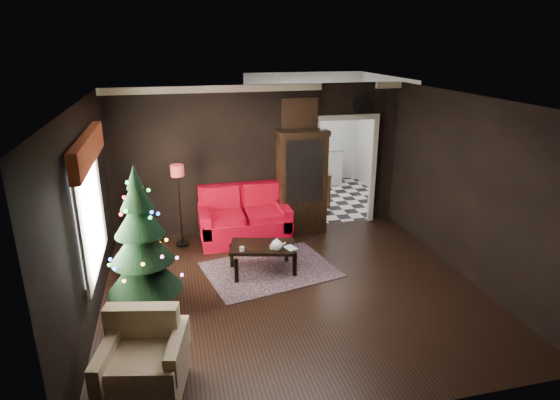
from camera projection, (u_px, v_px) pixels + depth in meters
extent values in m
plane|color=black|center=(294.00, 292.00, 6.92)|extent=(5.50, 5.50, 0.00)
plane|color=white|center=(296.00, 101.00, 6.01)|extent=(5.50, 5.50, 0.00)
plane|color=black|center=(260.00, 161.00, 8.76)|extent=(5.50, 0.00, 5.50)
plane|color=black|center=(369.00, 294.00, 4.17)|extent=(5.50, 0.00, 5.50)
plane|color=black|center=(85.00, 221.00, 5.86)|extent=(0.00, 5.50, 5.50)
plane|color=black|center=(470.00, 189.00, 7.07)|extent=(0.00, 5.50, 5.50)
cube|color=white|center=(90.00, 211.00, 6.03)|extent=(0.05, 1.60, 1.40)
cube|color=maroon|center=(88.00, 149.00, 5.78)|extent=(0.12, 2.10, 0.35)
plane|color=silver|center=(319.00, 199.00, 10.97)|extent=(3.00, 3.00, 0.00)
cube|color=white|center=(303.00, 117.00, 11.75)|extent=(0.70, 0.06, 0.70)
cube|color=#654B5A|center=(270.00, 270.00, 7.59)|extent=(2.27, 1.85, 0.01)
cylinder|color=silver|center=(242.00, 249.00, 7.19)|extent=(0.08, 0.08, 0.06)
cylinder|color=silver|center=(272.00, 247.00, 7.26)|extent=(0.10, 0.10, 0.06)
imported|color=#917F5C|center=(286.00, 244.00, 7.21)|extent=(0.15, 0.06, 0.20)
cylinder|color=white|center=(361.00, 105.00, 8.83)|extent=(0.32, 0.32, 0.06)
cube|color=#A87549|center=(300.00, 114.00, 8.61)|extent=(0.62, 0.05, 0.52)
cube|color=white|center=(305.00, 168.00, 11.93)|extent=(1.80, 0.60, 0.90)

